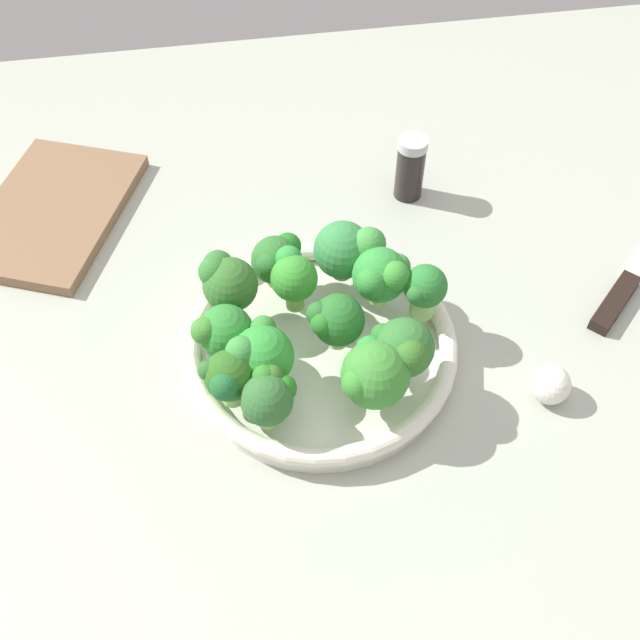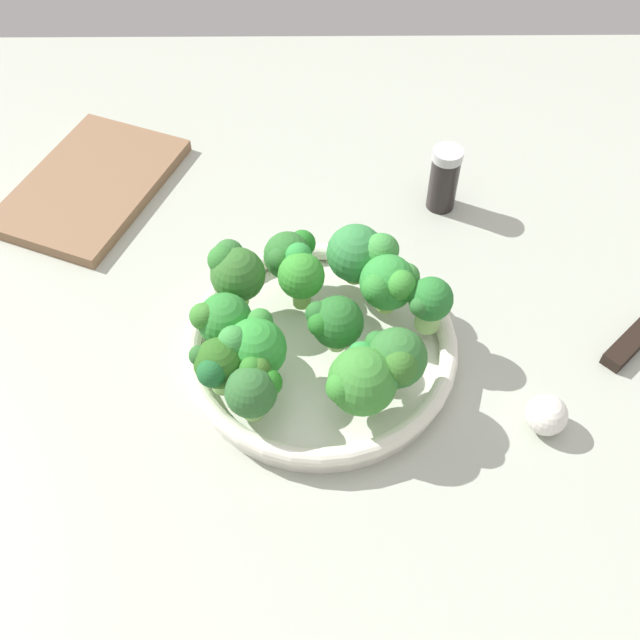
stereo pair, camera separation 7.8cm
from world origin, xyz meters
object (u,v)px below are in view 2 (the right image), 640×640
at_px(broccoli_floret_9, 254,347).
at_px(garlic_bulb, 547,415).
at_px(broccoli_floret_11, 301,273).
at_px(cutting_board, 91,185).
at_px(broccoli_floret_2, 396,359).
at_px(broccoli_floret_12, 361,380).
at_px(broccoli_floret_3, 334,322).
at_px(bowl, 320,348).
at_px(broccoli_floret_7, 254,388).
at_px(broccoli_floret_1, 218,365).
at_px(broccoli_floret_8, 235,271).
at_px(broccoli_floret_10, 366,253).
at_px(broccoli_floret_6, 389,283).
at_px(pepper_shaker, 444,179).
at_px(broccoli_floret_4, 429,302).
at_px(broccoli_floret_5, 289,255).
at_px(broccoli_floret_0, 222,321).

distance_m(broccoli_floret_9, garlic_bulb, 0.30).
distance_m(broccoli_floret_11, cutting_board, 0.37).
xyz_separation_m(broccoli_floret_2, broccoli_floret_12, (-0.02, 0.03, -0.00)).
xyz_separation_m(broccoli_floret_3, broccoli_floret_11, (0.06, 0.03, 0.01)).
bearing_deg(broccoli_floret_12, bowl, 25.05).
bearing_deg(broccoli_floret_7, broccoli_floret_1, 54.14).
distance_m(broccoli_floret_3, broccoli_floret_11, 0.07).
bearing_deg(broccoli_floret_8, broccoli_floret_10, -78.56).
bearing_deg(garlic_bulb, cutting_board, 55.05).
distance_m(broccoli_floret_7, broccoli_floret_11, 0.15).
bearing_deg(broccoli_floret_6, broccoli_floret_7, 133.07).
distance_m(broccoli_floret_6, broccoli_floret_11, 0.09).
bearing_deg(broccoli_floret_1, broccoli_floret_12, -98.17).
height_order(broccoli_floret_3, pepper_shaker, broccoli_floret_3).
height_order(broccoli_floret_4, pepper_shaker, broccoli_floret_4).
height_order(broccoli_floret_9, broccoli_floret_11, same).
height_order(broccoli_floret_9, broccoli_floret_10, broccoli_floret_10).
bearing_deg(broccoli_floret_7, broccoli_floret_5, -9.70).
height_order(broccoli_floret_4, broccoli_floret_5, broccoli_floret_4).
xyz_separation_m(bowl, broccoli_floret_12, (-0.08, -0.04, 0.06)).
distance_m(broccoli_floret_11, broccoli_floret_12, 0.15).
relative_size(broccoli_floret_7, broccoli_floret_9, 0.87).
height_order(broccoli_floret_2, broccoli_floret_6, broccoli_floret_2).
bearing_deg(broccoli_floret_2, broccoli_floret_1, 90.79).
relative_size(broccoli_floret_2, broccoli_floret_6, 1.04).
xyz_separation_m(broccoli_floret_9, garlic_bulb, (-0.05, -0.29, -0.05)).
xyz_separation_m(broccoli_floret_5, broccoli_floret_12, (-0.17, -0.07, 0.01)).
bearing_deg(pepper_shaker, broccoli_floret_0, 134.23).
relative_size(broccoli_floret_11, garlic_bulb, 1.64).
xyz_separation_m(broccoli_floret_6, broccoli_floret_11, (0.01, 0.09, 0.00)).
xyz_separation_m(broccoli_floret_1, broccoli_floret_7, (-0.03, -0.04, -0.00)).
relative_size(broccoli_floret_3, broccoli_floret_7, 1.05).
bearing_deg(broccoli_floret_10, broccoli_floret_2, -171.10).
bearing_deg(broccoli_floret_0, broccoli_floret_1, -179.27).
height_order(broccoli_floret_10, broccoli_floret_11, broccoli_floret_10).
relative_size(broccoli_floret_1, broccoli_floret_9, 0.92).
bearing_deg(broccoli_floret_1, broccoli_floret_2, -89.21).
bearing_deg(broccoli_floret_6, broccoli_floret_2, 179.97).
xyz_separation_m(broccoli_floret_8, broccoli_floret_11, (-0.00, -0.07, -0.00)).
bearing_deg(cutting_board, broccoli_floret_4, -122.59).
bearing_deg(broccoli_floret_9, broccoli_floret_11, -25.97).
bearing_deg(broccoli_floret_7, broccoli_floret_11, -17.23).
xyz_separation_m(bowl, broccoli_floret_5, (0.09, 0.03, 0.05)).
bearing_deg(broccoli_floret_2, broccoli_floret_12, 123.05).
bearing_deg(pepper_shaker, broccoli_floret_2, 164.50).
bearing_deg(broccoli_floret_8, broccoli_floret_6, -95.70).
xyz_separation_m(broccoli_floret_1, broccoli_floret_5, (0.15, -0.07, -0.00)).
relative_size(broccoli_floret_6, cutting_board, 0.28).
xyz_separation_m(bowl, broccoli_floret_6, (0.04, -0.07, 0.06)).
height_order(broccoli_floret_0, garlic_bulb, broccoli_floret_0).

